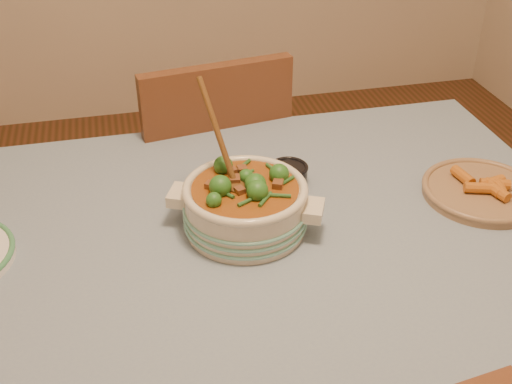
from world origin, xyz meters
TOP-DOWN VIEW (x-y plane):
  - dining_table at (0.00, 0.00)m, footprint 1.68×1.08m
  - stew_casserole at (0.06, 0.03)m, footprint 0.35×0.35m
  - condiment_bowl at (0.21, 0.19)m, footprint 0.10×0.10m
  - fried_plate at (0.64, 0.03)m, footprint 0.29×0.29m
  - chair_far at (0.08, 0.64)m, footprint 0.50×0.50m

SIDE VIEW (x-z plane):
  - chair_far at x=0.08m, z-range 0.06..1.00m
  - dining_table at x=0.00m, z-range 0.29..1.04m
  - fried_plate at x=0.64m, z-range 0.75..0.80m
  - condiment_bowl at x=0.21m, z-range 0.76..0.81m
  - stew_casserole at x=0.06m, z-range 0.66..0.99m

